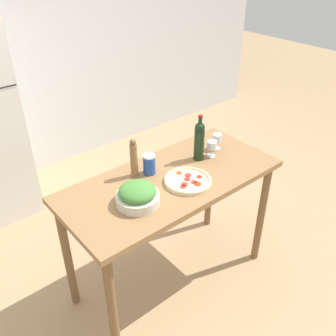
{
  "coord_description": "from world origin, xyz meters",
  "views": [
    {
      "loc": [
        -1.29,
        -1.51,
        2.27
      ],
      "look_at": [
        0.0,
        0.03,
        0.99
      ],
      "focal_mm": 40.0,
      "sensor_mm": 36.0,
      "label": 1
    }
  ],
  "objects_px": {
    "salad_bowl": "(138,195)",
    "homemade_pizza": "(188,181)",
    "pepper_mill": "(134,158)",
    "salt_canister": "(149,164)",
    "wine_glass_near": "(212,146)",
    "wine_glass_far": "(217,139)",
    "wine_bottle": "(199,140)"
  },
  "relations": [
    {
      "from": "salad_bowl",
      "to": "wine_glass_near",
      "type": "bearing_deg",
      "value": 8.52
    },
    {
      "from": "salad_bowl",
      "to": "wine_glass_far",
      "type": "bearing_deg",
      "value": 10.93
    },
    {
      "from": "wine_bottle",
      "to": "wine_glass_far",
      "type": "bearing_deg",
      "value": 5.7
    },
    {
      "from": "homemade_pizza",
      "to": "wine_bottle",
      "type": "bearing_deg",
      "value": 33.52
    },
    {
      "from": "wine_bottle",
      "to": "wine_glass_near",
      "type": "bearing_deg",
      "value": -18.4
    },
    {
      "from": "wine_glass_near",
      "to": "homemade_pizza",
      "type": "distance_m",
      "value": 0.38
    },
    {
      "from": "salt_canister",
      "to": "wine_bottle",
      "type": "bearing_deg",
      "value": -10.98
    },
    {
      "from": "wine_glass_far",
      "to": "homemade_pizza",
      "type": "height_order",
      "value": "wine_glass_far"
    },
    {
      "from": "wine_bottle",
      "to": "salad_bowl",
      "type": "distance_m",
      "value": 0.64
    },
    {
      "from": "salt_canister",
      "to": "wine_glass_far",
      "type": "bearing_deg",
      "value": -5.21
    },
    {
      "from": "wine_bottle",
      "to": "salt_canister",
      "type": "height_order",
      "value": "wine_bottle"
    },
    {
      "from": "pepper_mill",
      "to": "salt_canister",
      "type": "bearing_deg",
      "value": -22.97
    },
    {
      "from": "salad_bowl",
      "to": "salt_canister",
      "type": "height_order",
      "value": "salt_canister"
    },
    {
      "from": "salad_bowl",
      "to": "salt_canister",
      "type": "relative_size",
      "value": 1.89
    },
    {
      "from": "homemade_pizza",
      "to": "wine_glass_far",
      "type": "bearing_deg",
      "value": 22.47
    },
    {
      "from": "wine_bottle",
      "to": "homemade_pizza",
      "type": "relative_size",
      "value": 1.09
    },
    {
      "from": "wine_glass_far",
      "to": "pepper_mill",
      "type": "distance_m",
      "value": 0.67
    },
    {
      "from": "homemade_pizza",
      "to": "salt_canister",
      "type": "height_order",
      "value": "salt_canister"
    },
    {
      "from": "salad_bowl",
      "to": "salt_canister",
      "type": "xyz_separation_m",
      "value": [
        0.25,
        0.21,
        0.01
      ]
    },
    {
      "from": "wine_bottle",
      "to": "homemade_pizza",
      "type": "bearing_deg",
      "value": -146.48
    },
    {
      "from": "wine_glass_near",
      "to": "pepper_mill",
      "type": "bearing_deg",
      "value": 165.7
    },
    {
      "from": "wine_bottle",
      "to": "wine_glass_far",
      "type": "height_order",
      "value": "wine_bottle"
    },
    {
      "from": "wine_glass_near",
      "to": "wine_glass_far",
      "type": "height_order",
      "value": "same"
    },
    {
      "from": "wine_glass_near",
      "to": "salad_bowl",
      "type": "distance_m",
      "value": 0.72
    },
    {
      "from": "salad_bowl",
      "to": "homemade_pizza",
      "type": "xyz_separation_m",
      "value": [
        0.37,
        -0.03,
        -0.04
      ]
    },
    {
      "from": "wine_glass_far",
      "to": "salad_bowl",
      "type": "relative_size",
      "value": 0.45
    },
    {
      "from": "wine_glass_near",
      "to": "salad_bowl",
      "type": "relative_size",
      "value": 0.45
    },
    {
      "from": "wine_glass_near",
      "to": "pepper_mill",
      "type": "height_order",
      "value": "pepper_mill"
    },
    {
      "from": "wine_bottle",
      "to": "salad_bowl",
      "type": "relative_size",
      "value": 1.27
    },
    {
      "from": "wine_glass_far",
      "to": "salt_canister",
      "type": "height_order",
      "value": "salt_canister"
    },
    {
      "from": "wine_glass_far",
      "to": "pepper_mill",
      "type": "xyz_separation_m",
      "value": [
        -0.66,
        0.09,
        0.05
      ]
    },
    {
      "from": "wine_glass_near",
      "to": "salt_canister",
      "type": "bearing_deg",
      "value": 167.48
    }
  ]
}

